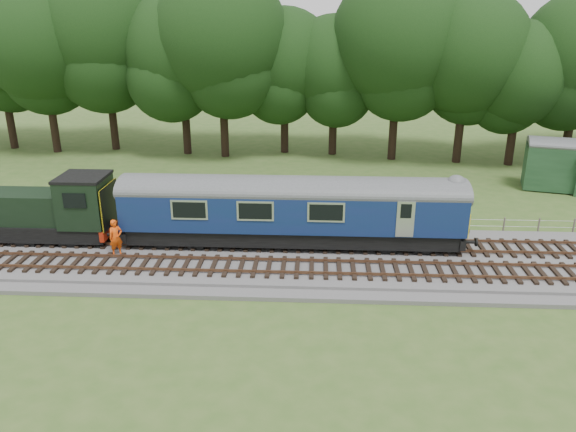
{
  "coord_description": "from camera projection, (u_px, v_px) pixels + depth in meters",
  "views": [
    {
      "loc": [
        2.96,
        -26.73,
        12.44
      ],
      "look_at": [
        1.49,
        1.4,
        2.0
      ],
      "focal_mm": 35.0,
      "sensor_mm": 36.0,
      "label": 1
    }
  ],
  "objects": [
    {
      "name": "dmu_railcar",
      "position": [
        292.0,
        205.0,
        29.82
      ],
      "size": [
        18.05,
        2.86,
        3.88
      ],
      "color": "black",
      "rests_on": "ground"
    },
    {
      "name": "shunter_loco",
      "position": [
        38.0,
        212.0,
        30.72
      ],
      "size": [
        8.91,
        2.6,
        3.38
      ],
      "color": "black",
      "rests_on": "ground"
    },
    {
      "name": "worker",
      "position": [
        116.0,
        238.0,
        28.99
      ],
      "size": [
        0.84,
        0.8,
        1.94
      ],
      "primitive_type": "imported",
      "rotation": [
        0.0,
        0.0,
        0.68
      ],
      "color": "#F94F0D",
      "rests_on": "ballast"
    },
    {
      "name": "tree_line",
      "position": [
        283.0,
        157.0,
        50.1
      ],
      "size": [
        70.0,
        8.0,
        18.0
      ],
      "primitive_type": null,
      "color": "black",
      "rests_on": "ground"
    },
    {
      "name": "ballast",
      "position": [
        258.0,
        257.0,
        29.44
      ],
      "size": [
        70.0,
        7.0,
        0.35
      ],
      "primitive_type": "cube",
      "color": "#4C4C4F",
      "rests_on": "ground"
    },
    {
      "name": "ground",
      "position": [
        258.0,
        260.0,
        29.5
      ],
      "size": [
        120.0,
        120.0,
        0.0
      ],
      "primitive_type": "plane",
      "color": "#395A21",
      "rests_on": "ground"
    },
    {
      "name": "track_north",
      "position": [
        261.0,
        243.0,
        30.66
      ],
      "size": [
        67.2,
        2.4,
        0.21
      ],
      "color": "black",
      "rests_on": "ballast"
    },
    {
      "name": "track_south",
      "position": [
        255.0,
        266.0,
        27.86
      ],
      "size": [
        67.2,
        2.4,
        0.21
      ],
      "color": "black",
      "rests_on": "ballast"
    },
    {
      "name": "fence",
      "position": [
        266.0,
        229.0,
        33.71
      ],
      "size": [
        64.0,
        0.12,
        1.0
      ],
      "primitive_type": null,
      "color": "#6B6054",
      "rests_on": "ground"
    }
  ]
}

